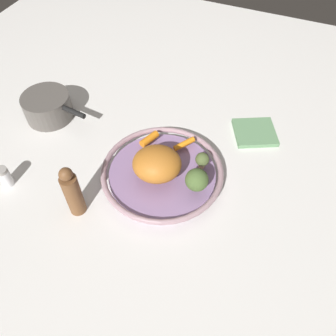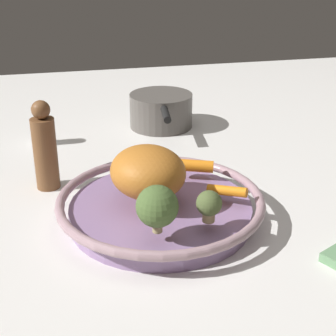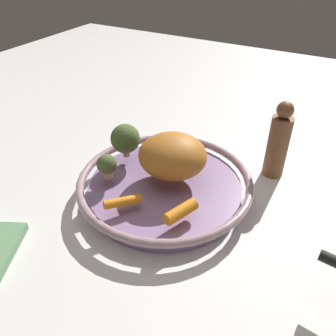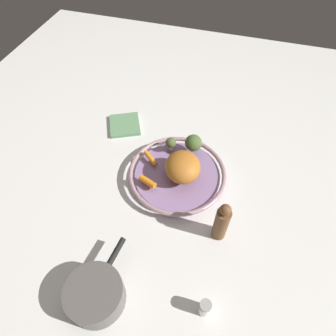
{
  "view_description": "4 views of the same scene",
  "coord_description": "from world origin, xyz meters",
  "px_view_note": "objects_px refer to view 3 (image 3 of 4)",
  "views": [
    {
      "loc": [
        -0.53,
        -0.24,
        0.77
      ],
      "look_at": [
        -0.0,
        -0.02,
        0.06
      ],
      "focal_mm": 36.94,
      "sensor_mm": 36.0,
      "label": 1
    },
    {
      "loc": [
        -0.15,
        -0.7,
        0.42
      ],
      "look_at": [
        0.02,
        0.01,
        0.08
      ],
      "focal_mm": 54.29,
      "sensor_mm": 36.0,
      "label": 2
    },
    {
      "loc": [
        0.45,
        0.26,
        0.44
      ],
      "look_at": [
        0.0,
        0.01,
        0.07
      ],
      "focal_mm": 37.05,
      "sensor_mm": 36.0,
      "label": 3
    },
    {
      "loc": [
        -0.14,
        0.57,
        0.82
      ],
      "look_at": [
        0.03,
        0.02,
        0.08
      ],
      "focal_mm": 30.82,
      "sensor_mm": 36.0,
      "label": 4
    }
  ],
  "objects_px": {
    "roast_chicken_piece": "(173,156)",
    "broccoli_floret_mid": "(107,165)",
    "baby_carrot_near_rim": "(123,202)",
    "serving_bowl": "(165,186)",
    "broccoli_floret_small": "(125,139)",
    "pepper_mill": "(278,142)",
    "baby_carrot_center": "(181,212)"
  },
  "relations": [
    {
      "from": "roast_chicken_piece",
      "to": "broccoli_floret_mid",
      "type": "distance_m",
      "value": 0.12
    },
    {
      "from": "serving_bowl",
      "to": "roast_chicken_piece",
      "type": "relative_size",
      "value": 2.61
    },
    {
      "from": "broccoli_floret_small",
      "to": "pepper_mill",
      "type": "bearing_deg",
      "value": 118.84
    },
    {
      "from": "roast_chicken_piece",
      "to": "broccoli_floret_mid",
      "type": "height_order",
      "value": "roast_chicken_piece"
    },
    {
      "from": "serving_bowl",
      "to": "pepper_mill",
      "type": "bearing_deg",
      "value": 137.11
    },
    {
      "from": "baby_carrot_near_rim",
      "to": "broccoli_floret_small",
      "type": "relative_size",
      "value": 0.92
    },
    {
      "from": "serving_bowl",
      "to": "baby_carrot_center",
      "type": "bearing_deg",
      "value": 43.09
    },
    {
      "from": "serving_bowl",
      "to": "broccoli_floret_small",
      "type": "relative_size",
      "value": 4.78
    },
    {
      "from": "baby_carrot_center",
      "to": "broccoli_floret_mid",
      "type": "distance_m",
      "value": 0.17
    },
    {
      "from": "serving_bowl",
      "to": "baby_carrot_center",
      "type": "relative_size",
      "value": 5.56
    },
    {
      "from": "baby_carrot_near_rim",
      "to": "broccoli_floret_mid",
      "type": "distance_m",
      "value": 0.09
    },
    {
      "from": "roast_chicken_piece",
      "to": "baby_carrot_center",
      "type": "bearing_deg",
      "value": 34.91
    },
    {
      "from": "baby_carrot_near_rim",
      "to": "broccoli_floret_mid",
      "type": "height_order",
      "value": "broccoli_floret_mid"
    },
    {
      "from": "baby_carrot_near_rim",
      "to": "broccoli_floret_small",
      "type": "bearing_deg",
      "value": -147.65
    },
    {
      "from": "serving_bowl",
      "to": "baby_carrot_center",
      "type": "height_order",
      "value": "baby_carrot_center"
    },
    {
      "from": "baby_carrot_near_rim",
      "to": "broccoli_floret_mid",
      "type": "relative_size",
      "value": 1.34
    },
    {
      "from": "roast_chicken_piece",
      "to": "pepper_mill",
      "type": "height_order",
      "value": "pepper_mill"
    },
    {
      "from": "baby_carrot_near_rim",
      "to": "pepper_mill",
      "type": "bearing_deg",
      "value": 146.22
    },
    {
      "from": "broccoli_floret_small",
      "to": "baby_carrot_near_rim",
      "type": "bearing_deg",
      "value": 32.35
    },
    {
      "from": "broccoli_floret_small",
      "to": "baby_carrot_center",
      "type": "bearing_deg",
      "value": 59.34
    },
    {
      "from": "serving_bowl",
      "to": "baby_carrot_near_rim",
      "type": "xyz_separation_m",
      "value": [
        0.1,
        -0.02,
        0.03
      ]
    },
    {
      "from": "broccoli_floret_small",
      "to": "broccoli_floret_mid",
      "type": "xyz_separation_m",
      "value": [
        0.08,
        0.01,
        -0.01
      ]
    },
    {
      "from": "baby_carrot_near_rim",
      "to": "serving_bowl",
      "type": "bearing_deg",
      "value": 167.19
    },
    {
      "from": "serving_bowl",
      "to": "pepper_mill",
      "type": "relative_size",
      "value": 2.02
    },
    {
      "from": "serving_bowl",
      "to": "pepper_mill",
      "type": "distance_m",
      "value": 0.25
    },
    {
      "from": "baby_carrot_near_rim",
      "to": "broccoli_floret_mid",
      "type": "xyz_separation_m",
      "value": [
        -0.05,
        -0.07,
        0.02
      ]
    },
    {
      "from": "pepper_mill",
      "to": "baby_carrot_near_rim",
      "type": "bearing_deg",
      "value": -33.78
    },
    {
      "from": "serving_bowl",
      "to": "baby_carrot_near_rim",
      "type": "distance_m",
      "value": 0.11
    },
    {
      "from": "roast_chicken_piece",
      "to": "broccoli_floret_mid",
      "type": "relative_size",
      "value": 2.66
    },
    {
      "from": "pepper_mill",
      "to": "broccoli_floret_small",
      "type": "bearing_deg",
      "value": -61.16
    },
    {
      "from": "roast_chicken_piece",
      "to": "baby_carrot_near_rim",
      "type": "distance_m",
      "value": 0.13
    },
    {
      "from": "baby_carrot_center",
      "to": "broccoli_floret_small",
      "type": "bearing_deg",
      "value": -120.66
    }
  ]
}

